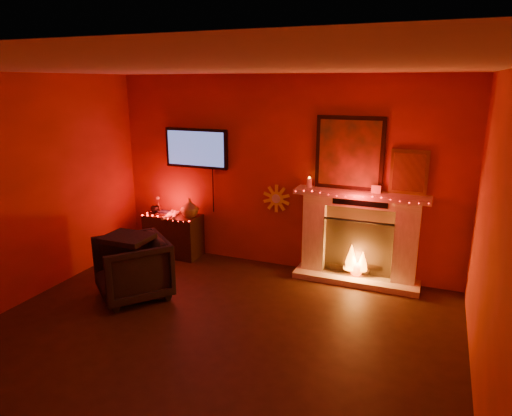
% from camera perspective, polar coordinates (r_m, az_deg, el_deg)
% --- Properties ---
extents(room, '(5.00, 5.00, 5.00)m').
position_cam_1_polar(room, '(4.17, -8.23, -2.02)').
color(room, black).
rests_on(room, ground).
extents(floor, '(5.00, 5.00, 0.00)m').
position_cam_1_polar(floor, '(4.75, -7.57, -17.73)').
color(floor, black).
rests_on(floor, ground).
extents(fireplace, '(1.72, 0.40, 2.18)m').
position_cam_1_polar(fireplace, '(6.17, 12.73, -2.53)').
color(fireplace, '#F5E2CE').
rests_on(fireplace, floor).
extents(tv, '(1.00, 0.07, 1.24)m').
position_cam_1_polar(tv, '(6.82, -7.46, 7.39)').
color(tv, black).
rests_on(tv, room).
extents(sunburst_clock, '(0.40, 0.03, 0.40)m').
position_cam_1_polar(sunburst_clock, '(6.46, 2.56, 1.19)').
color(sunburst_clock, yellow).
rests_on(sunburst_clock, room).
extents(console_table, '(0.85, 0.52, 0.92)m').
position_cam_1_polar(console_table, '(7.12, -10.16, -2.98)').
color(console_table, black).
rests_on(console_table, floor).
extents(armchair, '(1.15, 1.16, 0.76)m').
position_cam_1_polar(armchair, '(5.87, -15.19, -7.26)').
color(armchair, black).
rests_on(armchair, floor).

